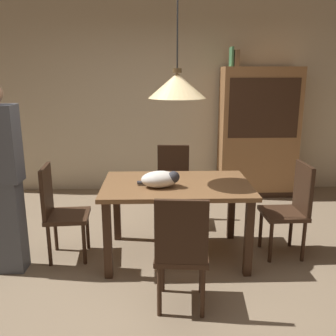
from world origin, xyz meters
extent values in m
plane|color=#847056|center=(0.00, 0.00, 0.00)|extent=(10.00, 10.00, 0.00)
cube|color=beige|center=(0.00, 2.65, 1.45)|extent=(6.40, 0.10, 2.90)
cube|color=brown|center=(0.12, 0.40, 0.73)|extent=(1.40, 0.90, 0.04)
cube|color=#382316|center=(-0.50, 0.01, 0.35)|extent=(0.07, 0.07, 0.71)
cube|color=#382316|center=(0.74, 0.01, 0.35)|extent=(0.07, 0.07, 0.71)
cube|color=#382316|center=(-0.50, 0.79, 0.35)|extent=(0.07, 0.07, 0.71)
cube|color=#382316|center=(0.74, 0.79, 0.35)|extent=(0.07, 0.07, 0.71)
cube|color=#382316|center=(-0.93, 0.40, 0.43)|extent=(0.43, 0.43, 0.04)
cube|color=#322014|center=(-1.10, 0.39, 0.69)|extent=(0.07, 0.38, 0.48)
cylinder|color=#382316|center=(-0.75, 0.26, 0.21)|extent=(0.04, 0.04, 0.41)
cylinder|color=#382316|center=(-0.78, 0.58, 0.21)|extent=(0.04, 0.04, 0.41)
cylinder|color=#382316|center=(-1.07, 0.23, 0.21)|extent=(0.04, 0.04, 0.41)
cylinder|color=#382316|center=(-1.10, 0.55, 0.21)|extent=(0.04, 0.04, 0.41)
cube|color=#382316|center=(0.12, -0.40, 0.43)|extent=(0.43, 0.43, 0.04)
cube|color=#322014|center=(0.11, -0.58, 0.69)|extent=(0.38, 0.07, 0.48)
cylinder|color=#382316|center=(0.30, -0.25, 0.21)|extent=(0.04, 0.04, 0.41)
cylinder|color=#382316|center=(-0.02, -0.22, 0.21)|extent=(0.04, 0.04, 0.41)
cylinder|color=#382316|center=(0.27, -0.57, 0.21)|extent=(0.04, 0.04, 0.41)
cylinder|color=#382316|center=(-0.05, -0.54, 0.21)|extent=(0.04, 0.04, 0.41)
cube|color=#382316|center=(1.17, 0.40, 0.43)|extent=(0.41, 0.41, 0.04)
cube|color=#322014|center=(1.35, 0.41, 0.69)|extent=(0.05, 0.38, 0.48)
cylinder|color=#382316|center=(1.01, 0.56, 0.21)|extent=(0.04, 0.04, 0.41)
cylinder|color=#382316|center=(1.02, 0.24, 0.21)|extent=(0.04, 0.04, 0.41)
cylinder|color=#382316|center=(1.33, 0.57, 0.21)|extent=(0.04, 0.04, 0.41)
cylinder|color=#382316|center=(1.34, 0.25, 0.21)|extent=(0.04, 0.04, 0.41)
cube|color=#382316|center=(0.12, 1.20, 0.43)|extent=(0.43, 0.43, 0.04)
cube|color=#322014|center=(0.14, 1.38, 0.69)|extent=(0.38, 0.06, 0.48)
cylinder|color=#382316|center=(-0.05, 1.05, 0.21)|extent=(0.04, 0.04, 0.41)
cylinder|color=#382316|center=(0.27, 1.03, 0.21)|extent=(0.04, 0.04, 0.41)
cylinder|color=#382316|center=(-0.02, 1.37, 0.21)|extent=(0.04, 0.04, 0.41)
cylinder|color=#382316|center=(0.30, 1.35, 0.21)|extent=(0.04, 0.04, 0.41)
ellipsoid|color=silver|center=(-0.04, 0.30, 0.82)|extent=(0.37, 0.26, 0.15)
sphere|color=#333338|center=(0.09, 0.28, 0.85)|extent=(0.11, 0.11, 0.11)
cylinder|color=#333338|center=(-0.16, 0.36, 0.78)|extent=(0.18, 0.04, 0.04)
cone|color=beige|center=(0.12, 0.40, 1.66)|extent=(0.52, 0.52, 0.22)
cylinder|color=#513D23|center=(0.12, 0.40, 1.79)|extent=(0.08, 0.08, 0.04)
cylinder|color=black|center=(0.12, 0.40, 2.33)|extent=(0.01, 0.01, 1.04)
cube|color=olive|center=(1.41, 2.32, 0.93)|extent=(1.10, 0.44, 1.85)
cube|color=#382316|center=(1.41, 2.10, 1.29)|extent=(0.97, 0.01, 0.81)
cube|color=#382316|center=(1.41, 2.32, 0.04)|extent=(1.12, 0.45, 0.08)
cube|color=#427A4C|center=(0.98, 2.32, 1.98)|extent=(0.03, 0.20, 0.26)
cube|color=brown|center=(1.04, 2.32, 1.96)|extent=(0.06, 0.24, 0.22)
cube|color=#4C515B|center=(-1.42, 0.18, 0.42)|extent=(0.30, 0.20, 0.85)
camera|label=1|loc=(-0.06, -2.97, 1.78)|focal=39.61mm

